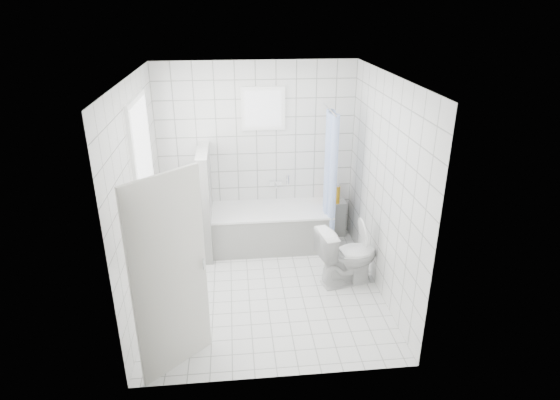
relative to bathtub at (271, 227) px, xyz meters
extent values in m
plane|color=white|center=(-0.16, -1.12, -0.29)|extent=(3.00, 3.00, 0.00)
plane|color=white|center=(-0.16, -1.12, 2.31)|extent=(3.00, 3.00, 0.00)
cube|color=white|center=(-0.16, 0.38, 1.01)|extent=(2.80, 0.02, 2.60)
cube|color=white|center=(-0.16, -2.62, 1.01)|extent=(2.80, 0.02, 2.60)
cube|color=white|center=(-1.56, -1.12, 1.01)|extent=(0.02, 3.00, 2.60)
cube|color=white|center=(1.24, -1.12, 1.01)|extent=(0.02, 3.00, 2.60)
cube|color=white|center=(-1.52, -0.82, 1.31)|extent=(0.01, 0.90, 1.40)
cube|color=white|center=(-0.06, 0.33, 1.66)|extent=(0.50, 0.01, 0.50)
cube|color=white|center=(-1.47, -0.82, 0.57)|extent=(0.18, 1.02, 0.08)
cube|color=silver|center=(-1.12, -2.34, 0.71)|extent=(0.62, 0.57, 2.00)
cube|color=white|center=(0.00, 0.00, -0.02)|extent=(1.67, 0.75, 0.55)
cube|color=white|center=(0.00, 0.00, 0.27)|extent=(1.69, 0.77, 0.03)
cube|color=white|center=(-0.91, -0.05, 0.46)|extent=(0.15, 0.85, 1.50)
cube|color=white|center=(0.95, 0.25, -0.02)|extent=(0.40, 0.24, 0.55)
imported|color=white|center=(0.87, -1.08, 0.10)|extent=(0.83, 0.58, 0.77)
cylinder|color=silver|center=(0.79, -0.02, 1.71)|extent=(0.02, 0.80, 0.02)
cube|color=silver|center=(0.10, 0.33, 0.56)|extent=(0.18, 0.06, 0.06)
imported|color=white|center=(-1.46, -0.84, 0.68)|extent=(0.13, 0.13, 0.15)
imported|color=#CD508F|center=(-1.46, -1.18, 0.77)|extent=(0.15, 0.15, 0.32)
imported|color=#31B1DF|center=(-1.46, -1.01, 0.71)|extent=(0.13, 0.13, 0.20)
imported|color=#BD5EA0|center=(-1.46, -0.52, 0.70)|extent=(0.12, 0.12, 0.18)
imported|color=silver|center=(-1.46, -0.67, 0.75)|extent=(0.16, 0.16, 0.29)
cylinder|color=#161CB4|center=(0.98, 0.29, 0.38)|extent=(0.06, 0.06, 0.25)
cylinder|color=#EF411C|center=(0.88, 0.29, 0.37)|extent=(0.06, 0.06, 0.23)
cylinder|color=orange|center=(1.01, 0.18, 0.39)|extent=(0.06, 0.06, 0.26)
camera|label=1|loc=(-0.50, -6.06, 3.04)|focal=30.00mm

